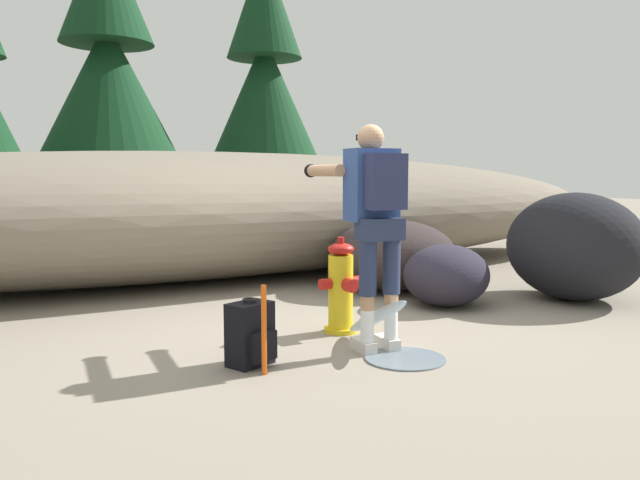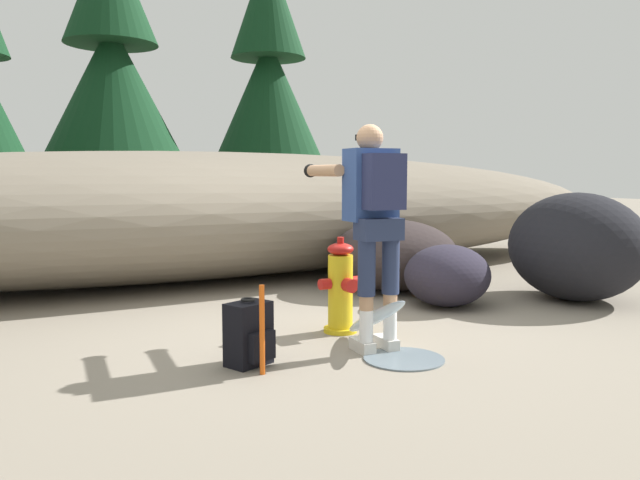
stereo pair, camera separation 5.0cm
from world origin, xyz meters
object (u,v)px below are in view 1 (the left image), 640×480
Objects in this scene: utility_worker at (373,207)px; boulder_large at (575,246)px; fire_hydrant at (341,288)px; boulder_small at (446,275)px; survey_stake at (264,330)px; spare_backpack at (251,335)px; boulder_mid at (393,255)px.

utility_worker is 1.09× the size of boulder_large.
boulder_small is at bearing 15.24° from fire_hydrant.
survey_stake is (-3.88, -0.71, -0.26)m from boulder_large.
survey_stake is (-2.49, -1.11, -0.01)m from boulder_small.
spare_backpack is at bearing 89.79° from survey_stake.
boulder_large reaches higher than fire_hydrant.
fire_hydrant is 1.24m from survey_stake.
fire_hydrant is 2.86m from boulder_large.
spare_backpack is 2.65m from boulder_small.
boulder_large is 3.95m from survey_stake.
boulder_mid reaches higher than boulder_small.
boulder_large is 1.93m from boulder_mid.
fire_hydrant is 0.56× the size of boulder_mid.
survey_stake is at bearing -140.52° from boulder_mid.
utility_worker is (-0.05, -0.54, 0.70)m from fire_hydrant.
boulder_small is (1.53, 0.94, -0.77)m from utility_worker.
spare_backpack is at bearing -154.62° from fire_hydrant.
boulder_mid is 2.40× the size of survey_stake.
spare_backpack is at bearing -160.47° from boulder_small.
survey_stake is (-0.00, -0.23, 0.08)m from spare_backpack.
boulder_large is 1.08× the size of boulder_mid.
survey_stake is at bearing -155.92° from boulder_small.
spare_backpack is 3.92m from boulder_large.
utility_worker reaches higher than spare_backpack.
fire_hydrant is 0.89m from utility_worker.
boulder_small reaches higher than survey_stake.
spare_backpack is 0.49× the size of boulder_small.
utility_worker reaches higher than boulder_large.
boulder_mid is at bearing 134.50° from boulder_large.
boulder_large is at bearing -74.31° from utility_worker.
boulder_small is (-1.38, 0.41, -0.26)m from boulder_large.
spare_backpack is at bearing -172.97° from boulder_large.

